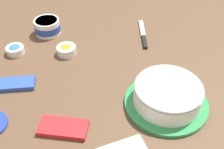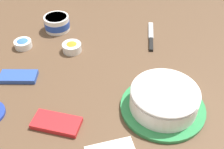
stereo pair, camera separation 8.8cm
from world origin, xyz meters
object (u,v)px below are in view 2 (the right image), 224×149
Objects in this scene: spreading_knife at (151,38)px; candy_box_lower at (57,123)px; frosting_tub at (57,23)px; sprinkle_bowl_blue at (23,43)px; candy_box_upper at (18,77)px; frosted_cake at (164,99)px; sprinkle_bowl_orange at (72,47)px.

candy_box_lower is at bearing -115.23° from spreading_knife.
spreading_knife is (0.45, -0.00, -0.03)m from frosting_tub.
frosting_tub reaches higher than sprinkle_bowl_blue.
candy_box_upper is (-0.22, 0.19, 0.00)m from candy_box_lower.
frosting_tub is at bearing 112.14° from candy_box_lower.
spreading_knife is 1.50× the size of candy_box_lower.
candy_box_lower is at bearing -50.68° from candy_box_upper.
candy_box_upper is (-0.56, 0.05, -0.04)m from frosted_cake.
candy_box_lower is 0.29m from candy_box_upper.
candy_box_upper is at bearing 174.66° from frosted_cake.
candy_box_upper is (-0.49, -0.37, 0.00)m from spreading_knife.
candy_box_lower is 1.11× the size of candy_box_upper.
sprinkle_bowl_orange is at bearing -52.09° from frosting_tub.
frosting_tub is at bearing 127.91° from sprinkle_bowl_orange.
frosted_cake reaches higher than candy_box_upper.
spreading_knife is 0.61m from candy_box_upper.
frosted_cake is at bearing -33.09° from sprinkle_bowl_orange.
sprinkle_bowl_orange is 0.52× the size of candy_box_lower.
candy_box_lower and candy_box_upper have the same top height.
sprinkle_bowl_orange is 0.58× the size of candy_box_upper.
candy_box_upper is at bearing -94.83° from frosting_tub.
candy_box_lower is (0.29, -0.39, -0.01)m from sprinkle_bowl_blue.
frosted_cake reaches higher than frosting_tub.
candy_box_upper is at bearing -142.80° from spreading_knife.
sprinkle_bowl_blue is at bearing 98.95° from candy_box_upper.
frosted_cake is at bearing -38.53° from frosting_tub.
sprinkle_bowl_blue reaches higher than candy_box_lower.
frosted_cake is 2.43× the size of frosting_tub.
spreading_knife is at bearing 100.16° from frosted_cake.
frosting_tub reaches higher than candy_box_upper.
frosted_cake reaches higher than candy_box_lower.
candy_box_lower is (0.19, -0.56, -0.03)m from frosting_tub.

